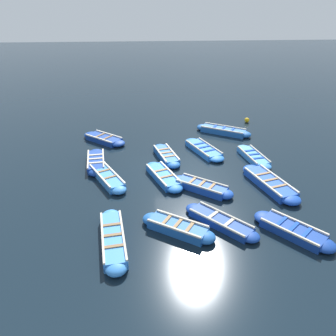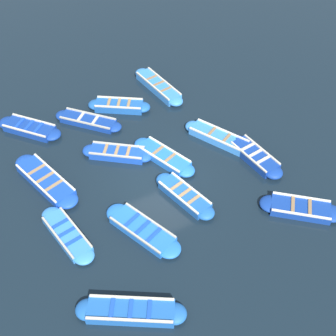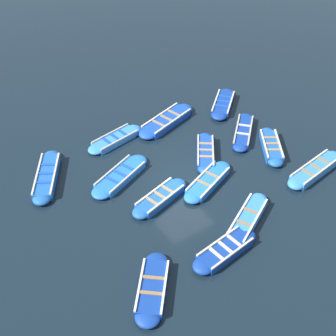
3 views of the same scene
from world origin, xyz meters
TOP-DOWN VIEW (x-y plane):
  - ground_plane at (0.00, 0.00)m, footprint 120.00×120.00m
  - boat_mid_row at (-3.05, -5.75)m, footprint 1.30×3.91m
  - boat_broadside at (1.28, -4.93)m, footprint 2.93×3.07m
  - boat_near_quay at (0.95, -2.15)m, footprint 3.07×2.55m
  - boat_end_of_row at (4.37, -2.06)m, footprint 2.05×4.16m
  - boat_outer_right at (3.99, -5.74)m, footprint 2.87×3.10m
  - boat_far_corner at (4.52, 1.07)m, footprint 1.38×3.42m
  - boat_alongside at (-0.51, 1.53)m, footprint 1.55×3.31m
  - boat_centre at (-3.72, -0.83)m, footprint 2.35×3.59m
  - boat_drifting at (-0.83, -0.94)m, footprint 1.98×3.49m
  - boat_inner_gap at (-0.53, -5.24)m, footprint 3.09×2.39m
  - boat_outer_left at (1.82, 2.28)m, footprint 2.24×3.74m
  - boat_tucked at (-4.38, 4.38)m, footprint 3.17×2.88m
  - boat_stern_in at (3.69, 5.20)m, footprint 3.73×2.71m
  - boat_bow_out at (-4.49, 1.00)m, footprint 1.23×3.35m
  - buoy_orange_near at (5.97, 7.29)m, footprint 0.36×0.36m

SIDE VIEW (x-z plane):
  - ground_plane at x=0.00m, z-range 0.00..0.00m
  - boat_far_corner at x=4.52m, z-range -0.03..0.33m
  - boat_outer_left at x=1.82m, z-range -0.03..0.34m
  - boat_broadside at x=1.28m, z-range -0.03..0.34m
  - boat_drifting at x=-0.83m, z-range -0.03..0.37m
  - boat_tucked at x=-4.38m, z-range -0.03..0.37m
  - boat_outer_right at x=3.99m, z-range -0.03..0.38m
  - buoy_orange_near at x=5.97m, z-range 0.00..0.36m
  - boat_alongside at x=-0.51m, z-range -0.03..0.39m
  - boat_near_quay at x=0.95m, z-range -0.03..0.39m
  - boat_centre at x=-3.72m, z-range -0.03..0.40m
  - boat_end_of_row at x=4.37m, z-range -0.03..0.40m
  - boat_bow_out at x=-4.49m, z-range -0.03..0.40m
  - boat_stern_in at x=3.69m, z-range -0.03..0.41m
  - boat_mid_row at x=-3.05m, z-range -0.03..0.42m
  - boat_inner_gap at x=-0.53m, z-range -0.03..0.42m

